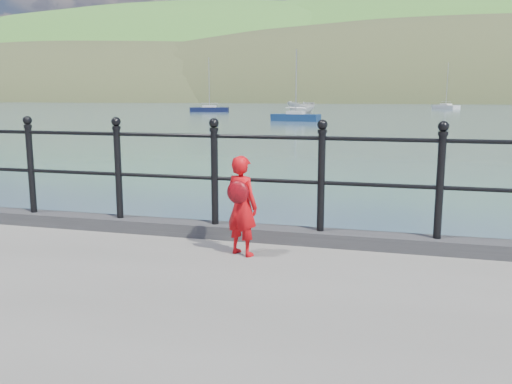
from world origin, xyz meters
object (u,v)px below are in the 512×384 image
(child, at_px, (242,205))
(sailboat_port, at_px, (296,118))
(railing, at_px, (267,167))
(sailboat_left, at_px, (209,110))
(sailboat_deep, at_px, (446,107))
(launch_white, at_px, (301,108))

(child, distance_m, sailboat_port, 48.77)
(railing, bearing_deg, sailboat_port, 100.61)
(railing, height_order, sailboat_left, sailboat_left)
(sailboat_deep, bearing_deg, sailboat_port, -55.76)
(sailboat_left, bearing_deg, child, -82.91)
(launch_white, bearing_deg, child, -50.64)
(child, distance_m, sailboat_left, 77.59)
(launch_white, distance_m, sailboat_deep, 43.23)
(sailboat_deep, distance_m, sailboat_port, 54.70)
(child, xyz_separation_m, sailboat_deep, (8.84, 99.75, -1.17))
(railing, xyz_separation_m, sailboat_left, (-26.93, 72.20, -1.49))
(sailboat_left, bearing_deg, sailboat_port, -67.12)
(sailboat_left, height_order, sailboat_port, sailboat_left)
(launch_white, xyz_separation_m, sailboat_deep, (19.48, 38.59, -0.57))
(launch_white, bearing_deg, sailboat_port, -52.43)
(railing, relative_size, sailboat_left, 2.20)
(launch_white, bearing_deg, railing, -50.45)
(launch_white, distance_m, sailboat_left, 19.94)
(child, relative_size, sailboat_port, 0.14)
(railing, height_order, sailboat_deep, sailboat_deep)
(sailboat_deep, relative_size, sailboat_port, 1.18)
(launch_white, bearing_deg, sailboat_left, 173.77)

